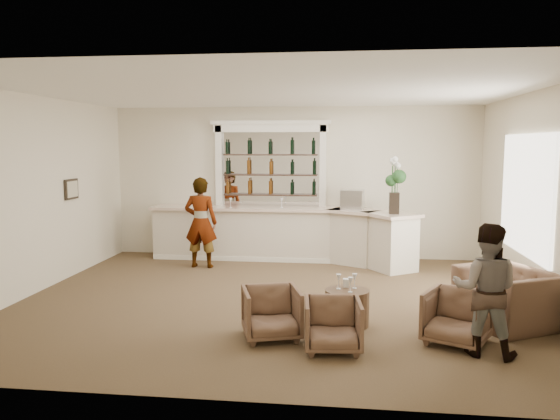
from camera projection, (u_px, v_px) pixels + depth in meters
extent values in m
plane|color=brown|center=(272.00, 300.00, 8.77)|extent=(8.00, 8.00, 0.00)
cube|color=beige|center=(293.00, 182.00, 12.02)|extent=(8.00, 0.04, 3.30)
cube|color=beige|center=(34.00, 195.00, 9.05)|extent=(0.04, 7.00, 3.30)
cube|color=beige|center=(539.00, 201.00, 8.09)|extent=(0.04, 7.00, 3.30)
cube|color=white|center=(272.00, 91.00, 8.38)|extent=(8.00, 7.00, 0.04)
cube|color=white|center=(526.00, 195.00, 8.58)|extent=(0.05, 2.40, 1.90)
cube|color=black|center=(71.00, 189.00, 10.23)|extent=(0.04, 0.46, 0.38)
cube|color=#BFB598|center=(73.00, 189.00, 10.23)|extent=(0.01, 0.38, 0.30)
cube|color=white|center=(246.00, 234.00, 11.93)|extent=(4.00, 0.70, 1.08)
cube|color=beige|center=(246.00, 208.00, 11.84)|extent=(4.10, 0.82, 0.06)
cube|color=white|center=(355.00, 238.00, 11.42)|extent=(1.12, 1.04, 1.08)
cube|color=beige|center=(355.00, 211.00, 11.33)|extent=(1.27, 1.19, 0.06)
cube|color=white|center=(391.00, 243.00, 10.82)|extent=(1.08, 1.14, 1.08)
cube|color=beige|center=(391.00, 215.00, 10.74)|extent=(1.24, 1.29, 0.06)
cube|color=white|center=(244.00, 259.00, 11.66)|extent=(4.00, 0.06, 0.10)
cube|color=white|center=(271.00, 169.00, 12.03)|extent=(2.15, 0.02, 1.65)
cube|color=white|center=(220.00, 191.00, 12.17)|extent=(0.14, 0.16, 2.90)
cube|color=white|center=(323.00, 192.00, 11.89)|extent=(0.14, 0.16, 2.90)
cube|color=white|center=(270.00, 128.00, 11.86)|extent=(2.52, 0.16, 0.18)
cube|color=white|center=(270.00, 122.00, 11.85)|extent=(2.64, 0.20, 0.08)
cube|color=#322119|center=(270.00, 195.00, 11.99)|extent=(2.05, 0.20, 0.03)
cube|color=#322119|center=(270.00, 175.00, 11.93)|extent=(2.05, 0.20, 0.03)
cube|color=#322119|center=(270.00, 155.00, 11.88)|extent=(2.05, 0.20, 0.03)
cylinder|color=#46301E|center=(347.00, 307.00, 7.52)|extent=(0.61, 0.61, 0.50)
imported|color=gray|center=(201.00, 222.00, 11.01)|extent=(0.68, 0.46, 1.84)
imported|color=gray|center=(486.00, 290.00, 6.41)|extent=(0.90, 0.79, 1.58)
imported|color=brown|center=(272.00, 313.00, 7.01)|extent=(0.89, 0.90, 0.66)
imported|color=brown|center=(333.00, 325.00, 6.60)|extent=(0.73, 0.75, 0.63)
imported|color=brown|center=(457.00, 317.00, 6.80)|extent=(0.98, 0.99, 0.68)
imported|color=brown|center=(508.00, 298.00, 7.52)|extent=(1.47, 1.53, 0.77)
cube|color=silver|center=(352.00, 199.00, 11.40)|extent=(0.51, 0.46, 0.40)
cube|color=black|center=(394.00, 203.00, 10.61)|extent=(0.19, 0.19, 0.42)
cube|color=white|center=(346.00, 283.00, 7.62)|extent=(0.08, 0.08, 0.12)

